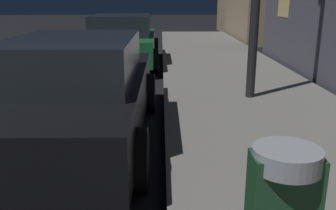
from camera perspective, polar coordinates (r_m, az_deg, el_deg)
The scene contains 2 objects.
car_black at distance 5.09m, azimuth -13.58°, elevation 2.05°, with size 1.99×4.40×1.43m.
car_green at distance 10.78m, azimuth -7.00°, elevation 9.67°, with size 2.06×4.02×1.43m.
Camera 1 is at (3.96, -1.84, 1.92)m, focal length 39.97 mm.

